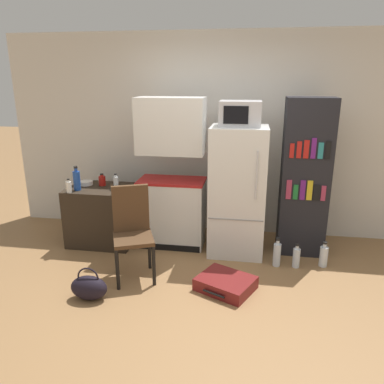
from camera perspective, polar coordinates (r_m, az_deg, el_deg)
The scene contains 18 objects.
ground_plane at distance 3.62m, azimuth 2.74°, elevation -17.55°, with size 24.00×24.00×0.00m, color olive.
wall_back at distance 5.02m, azimuth 7.91°, elevation 8.38°, with size 6.40×0.10×2.62m.
side_table at distance 4.93m, azimuth -13.49°, elevation -3.41°, with size 0.80×0.62×0.73m.
kitchen_hutch at distance 4.60m, azimuth -3.10°, elevation 1.94°, with size 0.82×0.46×1.84m.
refrigerator at distance 4.45m, azimuth 6.95°, elevation 0.13°, with size 0.65×0.62×1.53m.
microwave at distance 4.28m, azimuth 7.38°, elevation 11.78°, with size 0.46×0.36×0.28m.
bookshelf at distance 4.57m, azimuth 16.81°, elevation 2.01°, with size 0.54×0.37×1.85m.
bottle_clear_short at distance 4.68m, azimuth -11.52°, elevation 1.41°, with size 0.06×0.06×0.20m.
bottle_blue_soda at distance 4.75m, azimuth -17.16°, elevation 1.74°, with size 0.09×0.09×0.30m.
bottle_milk_white at distance 4.69m, azimuth -18.25°, elevation 0.77°, with size 0.06×0.06×0.17m.
bottle_ketchup_red at distance 4.89m, azimuth -13.53°, elevation 1.72°, with size 0.09×0.09×0.15m.
bowl at distance 4.98m, azimuth -15.86°, elevation 1.34°, with size 0.17×0.17×0.05m.
chair at distance 3.98m, azimuth -9.12°, elevation -5.02°, with size 0.52×0.52×0.98m.
suitcase_large_flat at distance 3.90m, azimuth 5.14°, elevation -13.71°, with size 0.66×0.61×0.13m.
handbag at distance 3.83m, azimuth -15.43°, elevation -13.83°, with size 0.36×0.20×0.33m.
water_bottle_front at distance 4.39m, azimuth 12.82°, elevation -9.20°, with size 0.08×0.08×0.34m.
water_bottle_middle at distance 4.53m, azimuth 19.42°, elevation -9.17°, with size 0.09×0.09×0.30m.
water_bottle_back at distance 4.42m, azimuth 15.61°, elevation -9.55°, with size 0.08×0.08×0.29m.
Camera 1 is at (0.31, -2.96, 2.05)m, focal length 35.00 mm.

